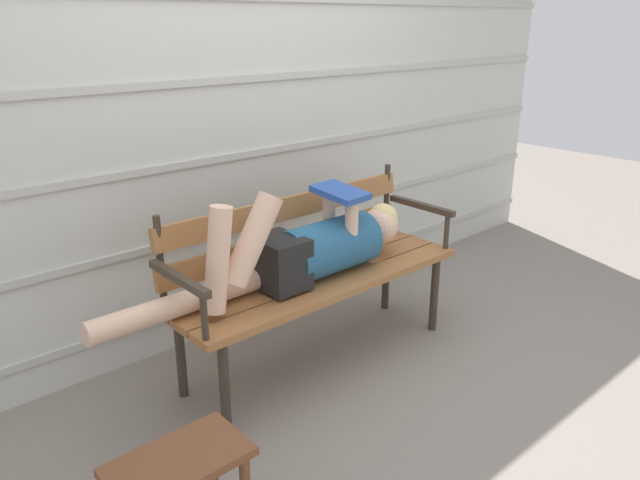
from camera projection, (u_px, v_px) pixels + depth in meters
ground_plane at (332, 366)px, 3.05m from camera, size 12.00×12.00×0.00m
house_siding at (240, 117)px, 3.16m from camera, size 5.44×0.08×2.33m
park_bench at (311, 264)px, 2.99m from camera, size 1.56×0.48×0.87m
reclining_person at (307, 249)px, 2.85m from camera, size 1.65×0.27×0.50m
footstool at (180, 477)px, 1.91m from camera, size 0.44×0.25×0.36m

